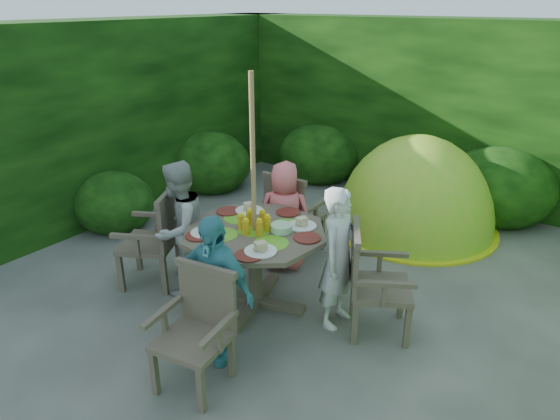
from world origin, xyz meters
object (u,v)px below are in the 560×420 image
Objects in this scene: garden_chair_front at (198,327)px; patio_table at (255,242)px; garden_chair_left at (156,237)px; child_back at (285,216)px; child_left at (179,229)px; parasol_pole at (254,198)px; garden_chair_back at (292,213)px; child_front at (215,289)px; dome_tent at (412,227)px; garden_chair_right at (372,280)px; child_right at (339,258)px.

patio_table is at bearing 95.83° from garden_chair_front.
child_back is (0.86, 1.04, 0.08)m from garden_chair_left.
child_left reaches higher than child_back.
parasol_pole is 2.31× the size of garden_chair_back.
child_front is 3.41m from dome_tent.
garden_chair_back is 0.76× the size of child_front.
child_front is (0.98, -0.57, -0.04)m from child_left.
child_left is at bearing -164.93° from patio_table.
child_back is 0.95× the size of child_front.
patio_table is at bearing 77.97° from child_back.
patio_table is 0.76× the size of parasol_pole.
child_left reaches higher than garden_chair_front.
garden_chair_back is 1.07× the size of garden_chair_front.
parasol_pole is 2.32× the size of garden_chair_right.
garden_chair_front is 3.66m from dome_tent.
garden_chair_right is 0.73× the size of child_right.
parasol_pole is (-0.00, -0.00, 0.43)m from patio_table.
child_left is at bearing -165.01° from parasol_pole.
parasol_pole is at bearing -101.15° from dome_tent.
patio_table is 1.87× the size of garden_chair_front.
dome_tent is (0.76, 1.79, -0.60)m from child_back.
patio_table is 0.80m from child_back.
child_front is (0.21, -0.77, -0.47)m from parasol_pole.
patio_table is 1.11m from garden_chair_left.
parasol_pole reaches higher than child_left.
child_back is at bearing -112.02° from dome_tent.
garden_chair_front is 0.68× the size of child_right.
garden_chair_left is at bearing -165.98° from patio_table.
garden_chair_front is at bearing 38.71° from child_left.
parasol_pole reaches higher than garden_chair_back.
garden_chair_left is at bearing -91.37° from child_left.
child_left is at bearing 32.64° from child_back.
garden_chair_right is at bearing 13.89° from parasol_pole.
garden_chair_back is at bearing 106.12° from parasol_pole.
dome_tent is (-0.22, 2.35, -0.65)m from child_right.
parasol_pole is 0.91m from child_left.
child_front reaches higher than child_back.
garden_chair_right is at bearing 75.74° from garden_chair_left.
dome_tent reaches higher than garden_chair_right.
child_left reaches higher than child_front.
patio_table is 1.24× the size of child_left.
garden_chair_left is 1.35m from child_back.
child_left is (-0.47, -1.26, 0.16)m from garden_chair_back.
child_right is at bearing 14.92° from patio_table.
child_right reaches higher than child_back.
child_right is 2.45m from dome_tent.
garden_chair_right is at bearing -80.66° from child_right.
child_left reaches higher than patio_table.
garden_chair_front is 1.37m from child_right.
child_back is (-0.21, 0.77, -0.07)m from patio_table.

